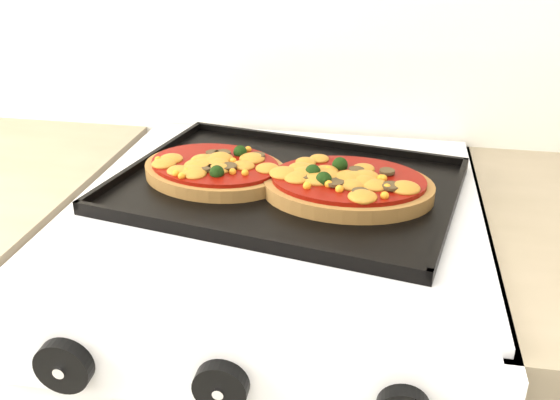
# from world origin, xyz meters

# --- Properties ---
(control_panel) EXTENTS (0.60, 0.02, 0.09)m
(control_panel) POSITION_xyz_m (0.02, 1.39, 0.85)
(control_panel) COLOR white
(control_panel) RESTS_ON stove
(knob_left) EXTENTS (0.06, 0.02, 0.06)m
(knob_left) POSITION_xyz_m (-0.15, 1.37, 0.85)
(knob_left) COLOR black
(knob_left) RESTS_ON control_panel
(knob_center) EXTENTS (0.06, 0.02, 0.06)m
(knob_center) POSITION_xyz_m (0.02, 1.37, 0.85)
(knob_center) COLOR black
(knob_center) RESTS_ON control_panel
(baking_tray) EXTENTS (0.55, 0.45, 0.02)m
(baking_tray) POSITION_xyz_m (0.03, 1.73, 0.92)
(baking_tray) COLOR black
(baking_tray) RESTS_ON stove
(pizza_left) EXTENTS (0.26, 0.22, 0.03)m
(pizza_left) POSITION_xyz_m (-0.09, 1.74, 0.94)
(pizza_left) COLOR brown
(pizza_left) RESTS_ON baking_tray
(pizza_right) EXTENTS (0.25, 0.19, 0.04)m
(pizza_right) POSITION_xyz_m (0.12, 1.71, 0.94)
(pizza_right) COLOR brown
(pizza_right) RESTS_ON baking_tray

